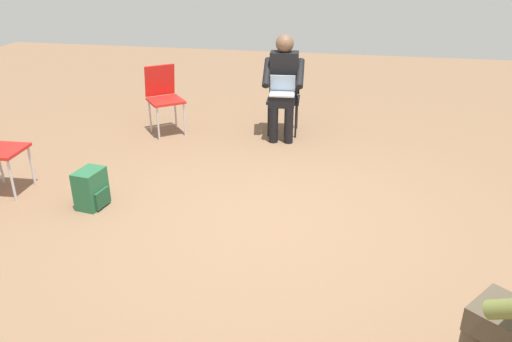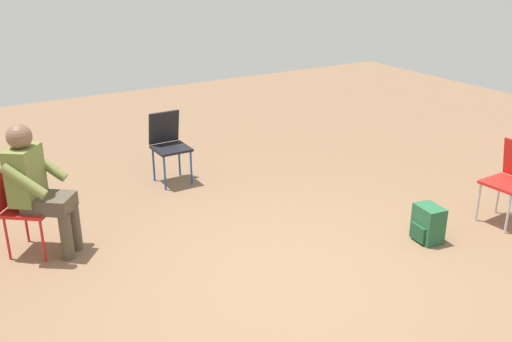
{
  "view_description": "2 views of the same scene",
  "coord_description": "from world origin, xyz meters",
  "views": [
    {
      "loc": [
        -3.72,
        -0.69,
        2.21
      ],
      "look_at": [
        -0.1,
        0.01,
        0.54
      ],
      "focal_mm": 35.0,
      "sensor_mm": 36.0,
      "label": 1
    },
    {
      "loc": [
        3.37,
        -2.4,
        2.65
      ],
      "look_at": [
        -0.37,
        -0.15,
        0.95
      ],
      "focal_mm": 40.0,
      "sensor_mm": 36.0,
      "label": 2
    }
  ],
  "objects": [
    {
      "name": "ground_plane",
      "position": [
        0.0,
        0.0,
        0.0
      ],
      "size": [
        15.07,
        15.07,
        0.0
      ],
      "primitive_type": "plane",
      "color": "brown"
    },
    {
      "name": "chair_southwest",
      "position": [
        -1.78,
        -1.79,
        0.5
      ],
      "size": [
        0.58,
        0.58,
        0.85
      ],
      "rotation": [
        0.0,
        0.0,
        -0.67
      ],
      "color": "red",
      "rests_on": "ground"
    },
    {
      "name": "chair_north",
      "position": [
        0.12,
        2.58,
        0.5
      ],
      "size": [
        0.42,
        0.46,
        0.85
      ],
      "rotation": [
        0.0,
        0.0,
        3.19
      ],
      "color": "red",
      "rests_on": "ground"
    },
    {
      "name": "chair_west",
      "position": [
        -2.72,
        0.04,
        0.5
      ],
      "size": [
        0.44,
        0.4,
        0.85
      ],
      "rotation": [
        0.0,
        0.0,
        -1.56
      ],
      "color": "black",
      "rests_on": "ground"
    },
    {
      "name": "person_in_olive",
      "position": [
        -1.67,
        -1.66,
        0.69
      ],
      "size": [
        0.63,
        0.63,
        1.24
      ],
      "rotation": [
        0.0,
        0.0,
        -0.67
      ],
      "color": "#4C4233",
      "rests_on": "ground"
    },
    {
      "name": "backpack_near_laptop_user",
      "position": [
        0.0,
        1.56,
        0.16
      ],
      "size": [
        0.31,
        0.28,
        0.36
      ],
      "rotation": [
        0.0,
        0.0,
        6.14
      ],
      "color": "#235B38",
      "rests_on": "ground"
    }
  ]
}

